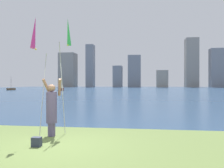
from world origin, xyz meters
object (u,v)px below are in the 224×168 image
at_px(kite_flag_right, 68,36).
at_px(sailboat_4, 61,84).
at_px(sailboat_0, 11,89).
at_px(bag, 37,142).
at_px(kite_flag_left, 35,36).
at_px(person, 52,108).

height_order(kite_flag_right, sailboat_4, sailboat_4).
bearing_deg(sailboat_4, sailboat_0, 174.11).
height_order(kite_flag_right, bag, kite_flag_right).
distance_m(kite_flag_left, sailboat_0, 60.54).
relative_size(kite_flag_left, sailboat_4, 0.90).
bearing_deg(kite_flag_left, bag, -61.12).
bearing_deg(bag, kite_flag_left, 118.88).
distance_m(kite_flag_right, sailboat_0, 59.86).
relative_size(person, kite_flag_left, 0.50).
bearing_deg(sailboat_4, person, -70.21).
bearing_deg(bag, sailboat_4, 109.40).
distance_m(kite_flag_right, sailboat_4, 51.99).
height_order(person, kite_flag_right, kite_flag_right).
height_order(kite_flag_left, sailboat_4, sailboat_4).
bearing_deg(sailboat_0, sailboat_4, -5.89).
bearing_deg(kite_flag_right, sailboat_4, 110.42).
bearing_deg(kite_flag_left, person, 57.11).
height_order(kite_flag_left, sailboat_0, kite_flag_left).
xyz_separation_m(person, sailboat_0, (-32.14, 50.89, -0.67)).
bearing_deg(bag, person, 94.50).
bearing_deg(person, bag, -84.52).
relative_size(person, kite_flag_right, 0.47).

